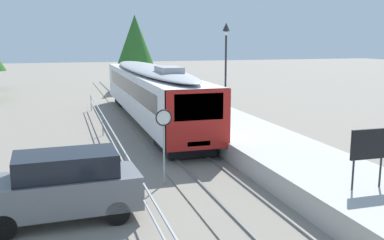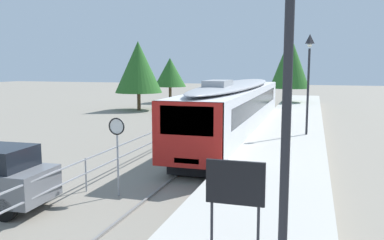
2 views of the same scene
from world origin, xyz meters
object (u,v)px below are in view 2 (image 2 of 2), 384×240
(platform_lamp_mid_platform, at_px, (309,65))
(platform_notice_board, at_px, (235,186))
(commuter_train, at_px, (236,106))
(platform_lamp_near_end, at_px, (288,62))
(speed_limit_sign, at_px, (117,137))

(platform_lamp_mid_platform, xyz_separation_m, platform_notice_board, (-1.12, -14.59, -2.44))
(commuter_train, distance_m, platform_lamp_near_end, 19.95)
(platform_lamp_near_end, relative_size, platform_lamp_mid_platform, 1.00)
(platform_lamp_near_end, bearing_deg, speed_limit_sign, 130.47)
(commuter_train, xyz_separation_m, platform_lamp_near_end, (4.26, -19.33, 2.47))
(platform_notice_board, bearing_deg, speed_limit_sign, 137.36)
(commuter_train, xyz_separation_m, speed_limit_sign, (-1.94, -12.07, -0.02))
(commuter_train, relative_size, speed_limit_sign, 7.34)
(commuter_train, height_order, platform_notice_board, commuter_train)
(commuter_train, xyz_separation_m, platform_lamp_mid_platform, (4.26, -2.15, 2.47))
(commuter_train, distance_m, speed_limit_sign, 12.23)
(platform_lamp_near_end, height_order, platform_notice_board, platform_lamp_near_end)
(commuter_train, height_order, platform_lamp_mid_platform, platform_lamp_mid_platform)
(platform_lamp_mid_platform, distance_m, platform_notice_board, 14.84)
(platform_notice_board, distance_m, speed_limit_sign, 6.89)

